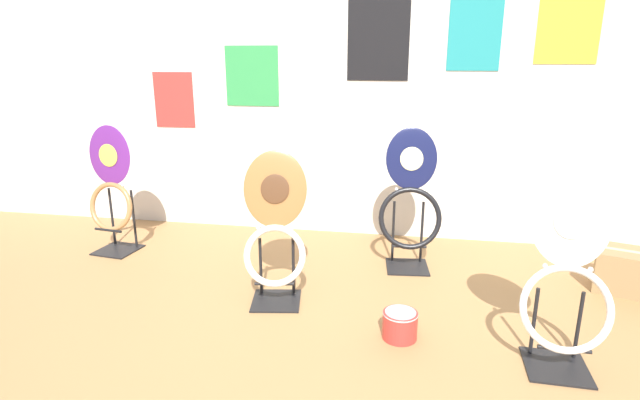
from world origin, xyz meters
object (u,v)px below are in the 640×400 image
at_px(toilet_seat_display_purple_note, 111,192).
at_px(paint_can, 400,324).
at_px(toilet_seat_display_woodgrain, 275,236).
at_px(toilet_seat_display_navy_moon, 410,205).
at_px(toilet_seat_display_white_plain, 567,286).
at_px(storage_box, 634,272).

distance_m(toilet_seat_display_purple_note, paint_can, 2.29).
bearing_deg(toilet_seat_display_woodgrain, toilet_seat_display_navy_moon, 39.44).
xyz_separation_m(toilet_seat_display_purple_note, toilet_seat_display_woodgrain, (1.37, -0.55, -0.05)).
height_order(toilet_seat_display_white_plain, paint_can, toilet_seat_display_white_plain).
bearing_deg(toilet_seat_display_navy_moon, paint_can, -91.69).
bearing_deg(storage_box, paint_can, -150.35).
xyz_separation_m(toilet_seat_display_white_plain, paint_can, (-0.72, 0.12, -0.33)).
bearing_deg(toilet_seat_display_navy_moon, storage_box, -5.30).
height_order(toilet_seat_display_navy_moon, toilet_seat_display_woodgrain, toilet_seat_display_navy_moon).
bearing_deg(toilet_seat_display_purple_note, paint_can, -21.83).
relative_size(toilet_seat_display_purple_note, toilet_seat_display_navy_moon, 0.98).
bearing_deg(toilet_seat_display_woodgrain, toilet_seat_display_white_plain, -15.76).
bearing_deg(toilet_seat_display_white_plain, toilet_seat_display_woodgrain, 164.24).
distance_m(toilet_seat_display_white_plain, paint_can, 0.80).
relative_size(toilet_seat_display_woodgrain, toilet_seat_display_white_plain, 0.98).
xyz_separation_m(toilet_seat_display_navy_moon, storage_box, (1.36, -0.13, -0.32)).
relative_size(toilet_seat_display_purple_note, paint_can, 5.14).
xyz_separation_m(toilet_seat_display_navy_moon, toilet_seat_display_woodgrain, (-0.76, -0.62, -0.04)).
bearing_deg(toilet_seat_display_navy_moon, toilet_seat_display_white_plain, -56.03).
bearing_deg(toilet_seat_display_purple_note, toilet_seat_display_woodgrain, -21.77).
distance_m(toilet_seat_display_purple_note, storage_box, 3.51).
distance_m(toilet_seat_display_purple_note, toilet_seat_display_woodgrain, 1.47).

